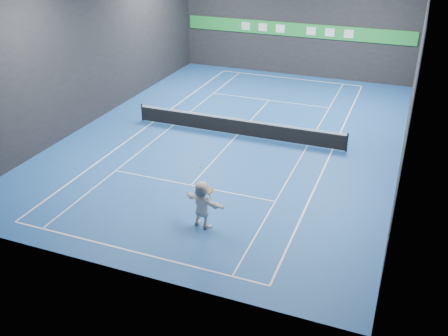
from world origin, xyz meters
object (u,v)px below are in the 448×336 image
at_px(tennis_ball, 200,167).
at_px(tennis_racket, 210,192).
at_px(player, 202,204).
at_px(tennis_net, 237,126).

distance_m(tennis_ball, tennis_racket, 1.09).
xyz_separation_m(player, tennis_racket, (0.33, 0.05, 0.61)).
bearing_deg(tennis_ball, player, -41.96).
height_order(player, tennis_racket, player).
bearing_deg(tennis_ball, tennis_net, 100.97).
xyz_separation_m(tennis_ball, tennis_racket, (0.40, -0.02, -1.01)).
bearing_deg(player, tennis_ball, -26.79).
distance_m(tennis_ball, tennis_net, 9.65).
relative_size(player, tennis_net, 0.16).
distance_m(player, tennis_racket, 0.69).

